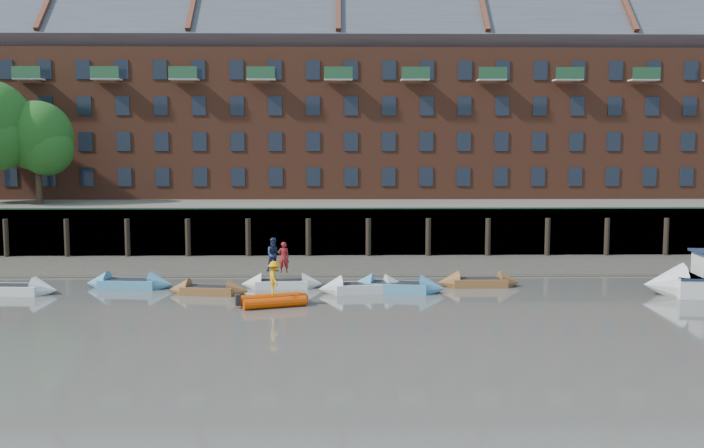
{
  "coord_description": "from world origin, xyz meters",
  "views": [
    {
      "loc": [
        0.1,
        -27.48,
        7.12
      ],
      "look_at": [
        0.75,
        12.0,
        3.2
      ],
      "focal_mm": 38.0,
      "sensor_mm": 36.0,
      "label": 1
    }
  ],
  "objects_px": {
    "rowboat_3": "(282,284)",
    "person_rower_a": "(284,257)",
    "rowboat_2": "(209,290)",
    "rowboat_4": "(364,288)",
    "rowboat_6": "(479,282)",
    "person_rower_b": "(274,255)",
    "rib_tender": "(275,300)",
    "rowboat_5": "(396,287)",
    "rowboat_1": "(129,284)",
    "rowboat_0": "(11,290)",
    "person_rib_crew": "(274,278)"
  },
  "relations": [
    {
      "from": "rowboat_3",
      "to": "person_rower_a",
      "type": "relative_size",
      "value": 2.63
    },
    {
      "from": "rowboat_2",
      "to": "rowboat_4",
      "type": "height_order",
      "value": "rowboat_4"
    },
    {
      "from": "rowboat_6",
      "to": "person_rower_b",
      "type": "relative_size",
      "value": 2.45
    },
    {
      "from": "person_rower_b",
      "to": "rib_tender",
      "type": "bearing_deg",
      "value": -98.47
    },
    {
      "from": "rowboat_5",
      "to": "rib_tender",
      "type": "height_order",
      "value": "rowboat_5"
    },
    {
      "from": "rowboat_1",
      "to": "rowboat_5",
      "type": "height_order",
      "value": "rowboat_5"
    },
    {
      "from": "rowboat_0",
      "to": "rib_tender",
      "type": "xyz_separation_m",
      "value": [
        13.34,
        -2.9,
        0.0
      ]
    },
    {
      "from": "rowboat_0",
      "to": "rowboat_1",
      "type": "relative_size",
      "value": 1.0
    },
    {
      "from": "rowboat_6",
      "to": "rowboat_0",
      "type": "bearing_deg",
      "value": -176.7
    },
    {
      "from": "rowboat_3",
      "to": "rib_tender",
      "type": "xyz_separation_m",
      "value": [
        0.03,
        -4.4,
        0.02
      ]
    },
    {
      "from": "rowboat_6",
      "to": "person_rib_crew",
      "type": "xyz_separation_m",
      "value": [
        -10.3,
        -4.78,
        1.07
      ]
    },
    {
      "from": "person_rower_a",
      "to": "rowboat_0",
      "type": "bearing_deg",
      "value": -4.07
    },
    {
      "from": "rowboat_0",
      "to": "rowboat_2",
      "type": "relative_size",
      "value": 1.12
    },
    {
      "from": "rowboat_0",
      "to": "person_rower_b",
      "type": "bearing_deg",
      "value": 10.94
    },
    {
      "from": "rowboat_2",
      "to": "rowboat_4",
      "type": "bearing_deg",
      "value": 11.03
    },
    {
      "from": "rowboat_1",
      "to": "rowboat_3",
      "type": "height_order",
      "value": "rowboat_1"
    },
    {
      "from": "rowboat_1",
      "to": "rib_tender",
      "type": "relative_size",
      "value": 1.45
    },
    {
      "from": "rowboat_3",
      "to": "rowboat_4",
      "type": "relative_size",
      "value": 0.89
    },
    {
      "from": "rowboat_0",
      "to": "rowboat_1",
      "type": "bearing_deg",
      "value": 19.67
    },
    {
      "from": "rowboat_0",
      "to": "person_rower_a",
      "type": "relative_size",
      "value": 2.92
    },
    {
      "from": "rowboat_3",
      "to": "person_rower_b",
      "type": "relative_size",
      "value": 2.36
    },
    {
      "from": "rowboat_3",
      "to": "person_rower_b",
      "type": "height_order",
      "value": "person_rower_b"
    },
    {
      "from": "rowboat_2",
      "to": "person_rib_crew",
      "type": "bearing_deg",
      "value": -31.34
    },
    {
      "from": "rowboat_0",
      "to": "rib_tender",
      "type": "bearing_deg",
      "value": -8.87
    },
    {
      "from": "rowboat_1",
      "to": "rowboat_4",
      "type": "xyz_separation_m",
      "value": [
        12.13,
        -1.33,
        0.0
      ]
    },
    {
      "from": "rowboat_1",
      "to": "rowboat_5",
      "type": "relative_size",
      "value": 0.93
    },
    {
      "from": "person_rower_a",
      "to": "person_rower_b",
      "type": "bearing_deg",
      "value": -40.01
    },
    {
      "from": "rowboat_5",
      "to": "rowboat_0",
      "type": "bearing_deg",
      "value": -167.41
    },
    {
      "from": "rowboat_4",
      "to": "rib_tender",
      "type": "relative_size",
      "value": 1.47
    },
    {
      "from": "person_rower_a",
      "to": "person_rib_crew",
      "type": "bearing_deg",
      "value": 78.63
    },
    {
      "from": "rowboat_1",
      "to": "rib_tender",
      "type": "xyz_separation_m",
      "value": [
        7.95,
        -4.47,
        0.0
      ]
    },
    {
      "from": "rowboat_0",
      "to": "person_rower_a",
      "type": "height_order",
      "value": "person_rower_a"
    },
    {
      "from": "rowboat_6",
      "to": "rowboat_4",
      "type": "bearing_deg",
      "value": -167.13
    },
    {
      "from": "rowboat_4",
      "to": "rib_tender",
      "type": "bearing_deg",
      "value": -152.5
    },
    {
      "from": "person_rower_a",
      "to": "rowboat_2",
      "type": "bearing_deg",
      "value": 13.56
    },
    {
      "from": "rowboat_4",
      "to": "person_rib_crew",
      "type": "xyz_separation_m",
      "value": [
        -4.2,
        -3.28,
        1.06
      ]
    },
    {
      "from": "rowboat_4",
      "to": "person_rower_b",
      "type": "xyz_separation_m",
      "value": [
        -4.62,
        1.47,
        1.47
      ]
    },
    {
      "from": "rowboat_3",
      "to": "rowboat_6",
      "type": "xyz_separation_m",
      "value": [
        10.31,
        0.24,
        0.01
      ]
    },
    {
      "from": "rowboat_3",
      "to": "rowboat_6",
      "type": "bearing_deg",
      "value": -0.36
    },
    {
      "from": "rowboat_2",
      "to": "rowboat_5",
      "type": "bearing_deg",
      "value": 10.85
    },
    {
      "from": "rowboat_1",
      "to": "rowboat_6",
      "type": "bearing_deg",
      "value": 6.86
    },
    {
      "from": "rowboat_3",
      "to": "person_rib_crew",
      "type": "bearing_deg",
      "value": -91.56
    },
    {
      "from": "rowboat_2",
      "to": "person_rib_crew",
      "type": "height_order",
      "value": "person_rib_crew"
    },
    {
      "from": "person_rower_a",
      "to": "person_rib_crew",
      "type": "xyz_separation_m",
      "value": [
        -0.1,
        -4.45,
        -0.32
      ]
    },
    {
      "from": "rowboat_0",
      "to": "rowboat_4",
      "type": "distance_m",
      "value": 17.52
    },
    {
      "from": "rowboat_0",
      "to": "person_rib_crew",
      "type": "relative_size",
      "value": 2.99
    },
    {
      "from": "rowboat_1",
      "to": "person_rib_crew",
      "type": "bearing_deg",
      "value": -23.88
    },
    {
      "from": "rowboat_5",
      "to": "person_rower_b",
      "type": "bearing_deg",
      "value": 179.03
    },
    {
      "from": "rowboat_1",
      "to": "rowboat_0",
      "type": "bearing_deg",
      "value": -157.38
    },
    {
      "from": "rowboat_2",
      "to": "person_rower_b",
      "type": "bearing_deg",
      "value": 39.25
    }
  ]
}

